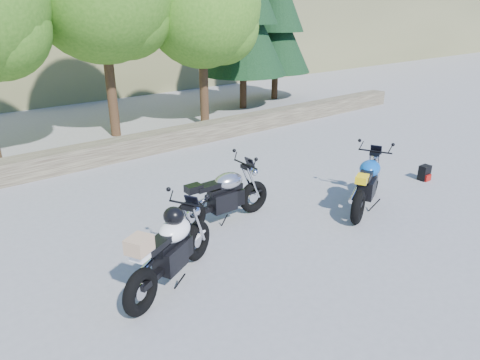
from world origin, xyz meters
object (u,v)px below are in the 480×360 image
Objects in this scene: silver_bike at (224,197)px; white_bike at (170,249)px; blue_bike at (367,184)px; backpack at (425,173)px.

white_bike is at bearing -147.26° from silver_bike.
white_bike is 0.98× the size of blue_bike.
silver_bike is 1.07× the size of white_bike.
blue_bike is at bearing -25.46° from silver_bike.
blue_bike is (4.05, -0.20, -0.05)m from white_bike.
backpack is at bearing -23.04° from blue_bike.
silver_bike is at bearing 5.25° from white_bike.
white_bike is 4.06m from blue_bike.
white_bike reaches higher than backpack.
blue_bike is 5.63× the size of backpack.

